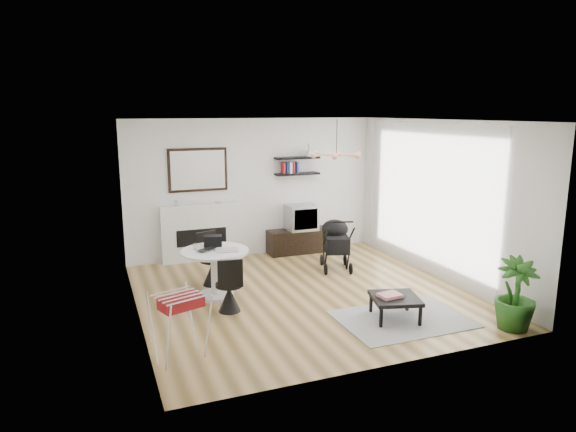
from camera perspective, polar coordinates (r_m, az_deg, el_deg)
name	(u,v)px	position (r m, az deg, el deg)	size (l,w,h in m)	color
floor	(303,294)	(8.20, 1.64, -8.64)	(5.00, 5.00, 0.00)	brown
ceiling	(304,120)	(7.70, 1.75, 10.58)	(5.00, 5.00, 0.00)	white
wall_back	(254,188)	(10.16, -3.82, 3.16)	(5.00, 5.00, 0.00)	white
wall_left	(133,223)	(7.26, -16.80, -0.73)	(5.00, 5.00, 0.00)	white
wall_right	(438,200)	(9.10, 16.36, 1.72)	(5.00, 5.00, 0.00)	white
sheer_curtain	(426,198)	(9.19, 15.11, 1.89)	(0.04, 3.60, 2.60)	white
fireplace	(200,226)	(9.93, -9.70, -1.07)	(1.50, 0.17, 2.16)	white
shelf_lower	(297,174)	(10.29, 1.03, 4.70)	(0.90, 0.25, 0.04)	black
shelf_upper	(297,158)	(10.26, 1.03, 6.48)	(0.90, 0.25, 0.04)	black
pendant_lamp	(336,155)	(8.29, 5.40, 6.80)	(0.90, 0.90, 0.10)	tan
tv_console	(299,241)	(10.45, 1.21, -2.79)	(1.27, 0.45, 0.48)	black
crt_tv	(301,217)	(10.36, 1.47, -0.12)	(0.59, 0.51, 0.51)	#AAAAAC
dining_table	(215,266)	(7.98, -8.08, -5.55)	(1.03, 1.03, 0.76)	white
laptop	(209,250)	(7.87, -8.81, -3.78)	(0.33, 0.21, 0.03)	black
black_bag	(213,241)	(8.13, -8.35, -2.75)	(0.28, 0.17, 0.17)	black
newspaper	(227,250)	(7.87, -6.83, -3.78)	(0.35, 0.29, 0.01)	beige
drinking_glass	(195,246)	(8.00, -10.27, -3.31)	(0.06, 0.06, 0.10)	white
chair_far	(212,268)	(8.63, -8.41, -5.78)	(0.46, 0.47, 0.88)	black
chair_near	(229,295)	(7.47, -6.53, -8.66)	(0.40, 0.41, 0.82)	black
drying_rack	(180,326)	(6.13, -11.88, -11.85)	(0.67, 0.65, 0.81)	white
stroller	(336,246)	(9.39, 5.32, -3.31)	(0.71, 0.90, 1.00)	black
rug	(402,319)	(7.43, 12.58, -11.10)	(1.75, 1.27, 0.01)	#A3A3A3
coffee_table	(395,299)	(7.31, 11.82, -9.01)	(0.77, 0.77, 0.32)	black
magazines	(390,295)	(7.26, 11.25, -8.64)	(0.30, 0.24, 0.04)	#DF3746
potted_plant	(515,294)	(7.43, 23.95, -7.92)	(0.54, 0.54, 0.97)	#235819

